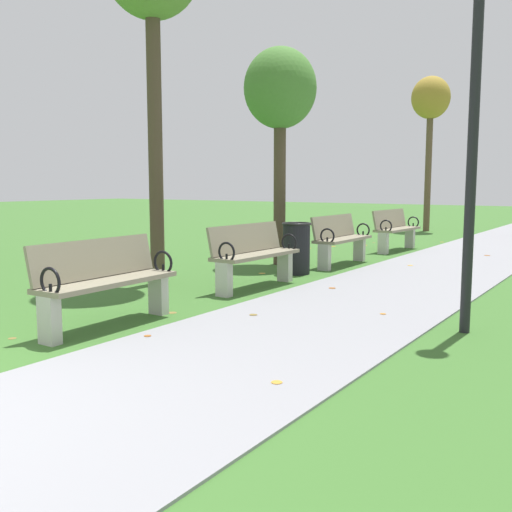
# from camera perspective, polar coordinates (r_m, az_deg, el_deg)

# --- Properties ---
(park_bench_2) EXTENTS (0.51, 1.61, 0.90)m
(park_bench_2) POSITION_cam_1_polar(r_m,az_deg,el_deg) (6.15, -14.51, -2.31)
(park_bench_2) COLOR gray
(park_bench_2) RESTS_ON ground
(park_bench_3) EXTENTS (0.51, 1.61, 0.90)m
(park_bench_3) POSITION_cam_1_polar(r_m,az_deg,el_deg) (8.20, -0.24, 0.21)
(park_bench_3) COLOR gray
(park_bench_3) RESTS_ON ground
(park_bench_4) EXTENTS (0.48, 1.60, 0.90)m
(park_bench_4) POSITION_cam_1_polar(r_m,az_deg,el_deg) (10.64, 8.24, 1.71)
(park_bench_4) COLOR gray
(park_bench_4) RESTS_ON ground
(park_bench_5) EXTENTS (0.54, 1.62, 0.90)m
(park_bench_5) POSITION_cam_1_polar(r_m,az_deg,el_deg) (13.18, 13.43, 2.61)
(park_bench_5) COLOR gray
(park_bench_5) RESTS_ON ground
(tree_3) EXTENTS (1.29, 1.29, 3.85)m
(tree_3) POSITION_cam_1_polar(r_m,az_deg,el_deg) (10.73, 2.37, 15.57)
(tree_3) COLOR #4C3D2D
(tree_3) RESTS_ON ground
(tree_4) EXTENTS (1.16, 1.16, 4.70)m
(tree_4) POSITION_cam_1_polar(r_m,az_deg,el_deg) (19.10, 16.67, 14.09)
(tree_4) COLOR brown
(tree_4) RESTS_ON ground
(trash_bin) EXTENTS (0.48, 0.48, 0.84)m
(trash_bin) POSITION_cam_1_polar(r_m,az_deg,el_deg) (9.53, 3.96, 0.78)
(trash_bin) COLOR black
(trash_bin) RESTS_ON ground
(lamp_post) EXTENTS (0.28, 0.28, 3.48)m
(lamp_post) POSITION_cam_1_polar(r_m,az_deg,el_deg) (6.09, 20.58, 14.60)
(lamp_post) COLOR black
(lamp_post) RESTS_ON ground
(scattered_leaves) EXTENTS (4.46, 15.67, 0.02)m
(scattered_leaves) POSITION_cam_1_polar(r_m,az_deg,el_deg) (9.68, 4.05, -1.60)
(scattered_leaves) COLOR gold
(scattered_leaves) RESTS_ON ground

